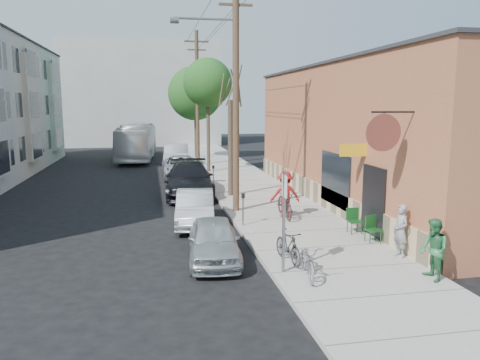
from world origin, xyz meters
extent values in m
plane|color=black|center=(0.00, 0.00, 0.00)|extent=(120.00, 120.00, 0.00)
cube|color=#A49F98|center=(4.25, 11.00, 0.07)|extent=(4.50, 58.00, 0.15)
cube|color=#A15A3C|center=(9.00, 5.00, 3.25)|extent=(5.00, 20.00, 6.50)
cube|color=#2B2B2D|center=(9.00, 5.00, 6.55)|extent=(5.20, 20.20, 0.12)
cube|color=#D1B382|center=(6.48, 5.00, 0.55)|extent=(0.10, 20.00, 1.10)
cube|color=black|center=(6.47, -1.00, 1.30)|extent=(0.10, 1.60, 2.60)
cube|color=black|center=(6.47, 2.50, 1.60)|extent=(0.08, 3.00, 2.20)
cylinder|color=brown|center=(5.55, -3.20, 3.90)|extent=(1.10, 0.06, 1.10)
cube|color=gold|center=(6.00, -0.20, 3.10)|extent=(1.00, 0.08, 0.45)
cube|color=#BEB19B|center=(-9.25, 18.00, 4.50)|extent=(1.10, 3.20, 7.00)
cube|color=#A8B89B|center=(-12.00, 26.00, 4.50)|extent=(6.00, 8.00, 9.00)
cube|color=#A8B89B|center=(-9.25, 26.00, 4.50)|extent=(1.10, 3.20, 7.00)
cube|color=#B0B0AB|center=(-2.00, 42.00, 6.00)|extent=(18.00, 8.00, 12.00)
cube|color=slate|center=(2.35, -3.95, 1.55)|extent=(0.07, 0.07, 2.80)
cube|color=silver|center=(2.35, -3.95, 2.55)|extent=(0.02, 0.45, 0.60)
cylinder|color=slate|center=(2.25, 1.21, 0.70)|extent=(0.06, 0.06, 1.10)
cylinder|color=black|center=(2.25, 1.21, 1.30)|extent=(0.14, 0.14, 0.18)
cylinder|color=slate|center=(2.25, 9.65, 0.70)|extent=(0.06, 0.06, 1.10)
cylinder|color=black|center=(2.25, 9.65, 1.30)|extent=(0.14, 0.14, 0.18)
cylinder|color=#503A28|center=(2.45, 3.79, 5.15)|extent=(0.28, 0.28, 10.00)
cube|color=#503A28|center=(2.45, 3.79, 8.75)|extent=(1.40, 0.10, 0.10)
cylinder|color=slate|center=(-0.05, 3.79, 8.05)|extent=(0.35, 0.24, 0.24)
cylinder|color=#503A28|center=(2.45, 19.90, 5.15)|extent=(0.28, 0.28, 10.00)
cube|color=#503A28|center=(2.45, 19.90, 9.35)|extent=(1.80, 0.12, 0.12)
cube|color=#503A28|center=(2.45, 19.90, 8.75)|extent=(1.40, 0.10, 0.10)
cylinder|color=#44392C|center=(2.80, 7.25, 2.55)|extent=(0.24, 0.24, 4.80)
cylinder|color=#44392C|center=(2.80, 16.22, 3.00)|extent=(0.24, 0.24, 5.69)
sphere|color=#265C20|center=(2.80, 16.22, 6.20)|extent=(3.32, 3.32, 3.32)
cylinder|color=#44392C|center=(2.80, 25.20, 2.76)|extent=(0.24, 0.24, 5.23)
sphere|color=#265C20|center=(2.80, 25.20, 5.70)|extent=(4.67, 4.67, 4.67)
imported|color=gray|center=(6.16, -3.39, 0.96)|extent=(0.42, 0.62, 1.63)
imported|color=#2C703F|center=(6.02, -5.30, 0.97)|extent=(0.67, 0.84, 1.64)
imported|color=maroon|center=(4.20, 2.21, 1.09)|extent=(1.27, 0.81, 1.88)
imported|color=black|center=(4.20, 2.21, 0.71)|extent=(0.83, 2.17, 1.13)
imported|color=black|center=(2.71, -3.21, 0.64)|extent=(0.71, 1.69, 0.98)
imported|color=slate|center=(2.89, -4.44, 0.62)|extent=(0.90, 1.86, 0.94)
imported|color=#B7BDC0|center=(0.66, -2.22, 0.64)|extent=(1.84, 3.88, 1.28)
imported|color=#B1B5B9|center=(0.51, 2.22, 0.68)|extent=(1.85, 4.23, 1.35)
imported|color=black|center=(0.80, 8.30, 0.86)|extent=(2.74, 6.03, 1.71)
imported|color=#B8B9C0|center=(0.80, 14.35, 0.72)|extent=(2.40, 5.21, 1.45)
imported|color=#A8AAB0|center=(0.80, 20.06, 0.86)|extent=(2.16, 5.32, 1.72)
imported|color=white|center=(-2.26, 25.58, 1.54)|extent=(3.33, 11.24, 3.09)
camera|label=1|loc=(-1.16, -15.85, 4.70)|focal=35.00mm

